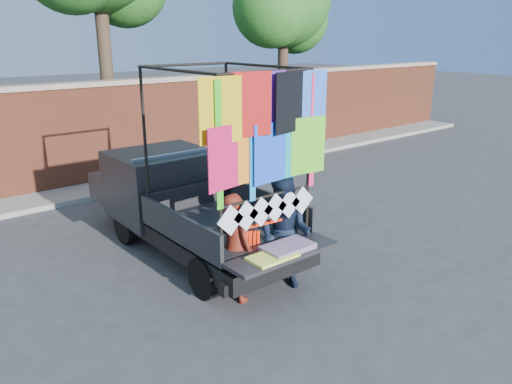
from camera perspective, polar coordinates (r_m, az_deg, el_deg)
ground at (r=7.95m, az=2.14°, el=-10.29°), size 90.00×90.00×0.00m
brick_wall at (r=13.33m, az=-18.11°, el=6.39°), size 30.00×0.45×2.61m
curb at (r=12.99m, az=-16.45°, el=0.50°), size 30.00×1.20×0.12m
tree_right at (r=18.12m, az=3.43°, el=20.82°), size 4.20×3.30×6.62m
pickup_truck at (r=9.21m, az=-9.00°, el=-0.90°), size 2.07×5.19×3.27m
woman at (r=7.15m, az=-2.53°, el=-6.35°), size 0.52×0.67×1.63m
man at (r=7.53m, az=3.29°, el=-4.63°), size 0.94×1.04×1.74m
streamer_bundle at (r=7.24m, az=-0.08°, el=-5.24°), size 0.89×0.14×0.62m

